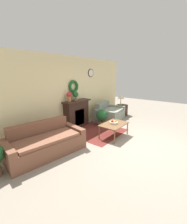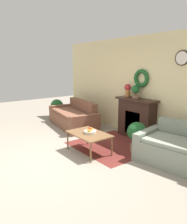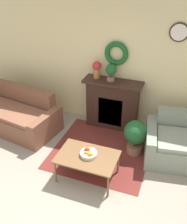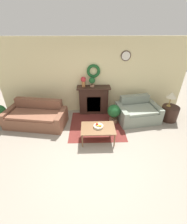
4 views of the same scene
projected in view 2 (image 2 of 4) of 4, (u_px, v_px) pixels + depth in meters
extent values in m
plane|color=gray|center=(51.00, 161.00, 4.52)|extent=(16.00, 16.00, 0.00)
cube|color=maroon|center=(113.00, 145.00, 5.40)|extent=(1.80, 1.75, 0.01)
cube|color=beige|center=(142.00, 87.00, 5.86)|extent=(6.80, 0.06, 2.70)
cylinder|color=#382319|center=(182.00, 58.00, 4.79)|extent=(0.34, 0.02, 0.34)
cylinder|color=white|center=(182.00, 58.00, 4.78)|extent=(0.29, 0.01, 0.29)
torus|color=#1E5628|center=(141.00, 78.00, 5.72)|extent=(0.47, 0.10, 0.47)
cube|color=#331E16|center=(136.00, 119.00, 5.88)|extent=(1.06, 0.34, 1.03)
cube|color=black|center=(132.00, 123.00, 5.81)|extent=(0.51, 0.02, 0.62)
cube|color=orange|center=(132.00, 126.00, 5.82)|extent=(0.41, 0.01, 0.34)
cube|color=#331E16|center=(136.00, 99.00, 5.75)|extent=(1.20, 0.41, 0.05)
cube|color=brown|center=(70.00, 120.00, 6.98)|extent=(1.74, 0.97, 0.42)
cube|color=brown|center=(83.00, 113.00, 7.15)|extent=(1.66, 0.46, 0.81)
cube|color=brown|center=(63.00, 112.00, 7.79)|extent=(0.31, 0.94, 0.56)
cube|color=brown|center=(85.00, 124.00, 6.23)|extent=(0.31, 0.94, 0.56)
cube|color=brown|center=(69.00, 113.00, 6.92)|extent=(1.67, 0.91, 0.08)
cube|color=gray|center=(172.00, 154.00, 4.31)|extent=(1.18, 0.93, 0.44)
cube|color=gray|center=(183.00, 139.00, 4.62)|extent=(1.09, 0.39, 0.80)
cube|color=gray|center=(147.00, 142.00, 4.79)|extent=(0.33, 0.99, 0.58)
cube|color=gray|center=(174.00, 142.00, 4.26)|extent=(1.13, 0.86, 0.08)
cube|color=brown|center=(89.00, 134.00, 4.86)|extent=(0.98, 0.65, 0.03)
cylinder|color=brown|center=(68.00, 141.00, 5.09)|extent=(0.04, 0.04, 0.43)
cylinder|color=brown|center=(91.00, 153.00, 4.39)|extent=(0.04, 0.04, 0.43)
cylinder|color=brown|center=(88.00, 136.00, 5.43)|extent=(0.04, 0.04, 0.43)
cylinder|color=brown|center=(112.00, 146.00, 4.73)|extent=(0.04, 0.04, 0.43)
cylinder|color=beige|center=(90.00, 132.00, 4.86)|extent=(0.28, 0.28, 0.06)
sphere|color=#B2231E|center=(90.00, 129.00, 4.89)|extent=(0.08, 0.08, 0.08)
sphere|color=orange|center=(89.00, 131.00, 4.78)|extent=(0.06, 0.06, 0.06)
sphere|color=orange|center=(91.00, 129.00, 4.91)|extent=(0.07, 0.07, 0.07)
ellipsoid|color=yellow|center=(89.00, 130.00, 4.82)|extent=(0.17, 0.04, 0.04)
cylinder|color=#AD6B38|center=(128.00, 93.00, 6.02)|extent=(0.13, 0.13, 0.20)
sphere|color=#B72D33|center=(128.00, 87.00, 5.99)|extent=(0.18, 0.18, 0.18)
cylinder|color=#8E664C|center=(135.00, 97.00, 5.78)|extent=(0.16, 0.16, 0.08)
cylinder|color=#4C3823|center=(135.00, 94.00, 5.77)|extent=(0.03, 0.03, 0.06)
sphere|color=#1E5628|center=(136.00, 89.00, 5.74)|extent=(0.22, 0.22, 0.22)
cylinder|color=#8E664C|center=(57.00, 116.00, 8.05)|extent=(0.28, 0.28, 0.16)
cylinder|color=#4C3823|center=(57.00, 113.00, 8.02)|extent=(0.04, 0.04, 0.13)
sphere|color=#1E5628|center=(57.00, 106.00, 7.96)|extent=(0.46, 0.46, 0.46)
cylinder|color=#8E664C|center=(136.00, 148.00, 5.02)|extent=(0.29, 0.29, 0.16)
cylinder|color=#4C3823|center=(136.00, 142.00, 4.99)|extent=(0.05, 0.05, 0.12)
sphere|color=#1E5628|center=(137.00, 132.00, 4.94)|extent=(0.44, 0.44, 0.44)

